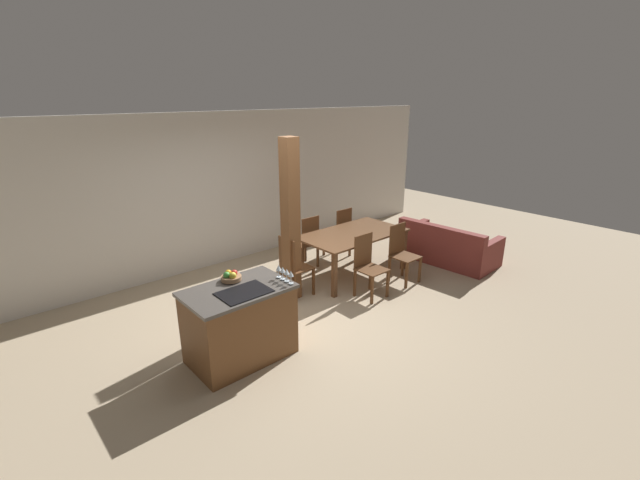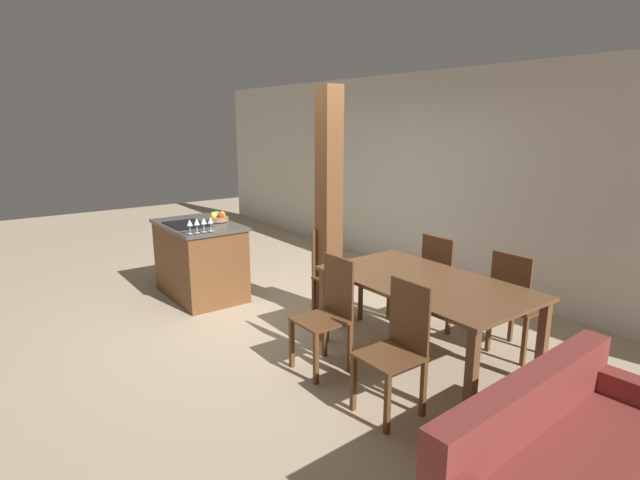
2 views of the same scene
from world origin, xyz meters
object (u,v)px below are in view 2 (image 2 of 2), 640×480
object	(u,v)px
wine_glass_end	(210,221)
dining_chair_near_left	(328,312)
dining_table	(425,290)
fruit_bowl	(218,217)
timber_post	(329,206)
dining_chair_near_right	(397,346)
dining_chair_head_end	(333,272)
dining_chair_far_right	(515,303)
kitchen_island	(200,260)
dining_chair_far_left	(443,280)
wine_glass_far	(204,221)
wine_glass_near	(190,223)
wine_glass_middle	(197,222)

from	to	relation	value
wine_glass_end	dining_chair_near_left	bearing A→B (deg)	6.65
wine_glass_end	dining_table	world-z (taller)	wine_glass_end
fruit_bowl	timber_post	distance (m)	1.52
wine_glass_end	dining_chair_near_right	size ratio (longest dim) A/B	0.16
wine_glass_end	timber_post	distance (m)	1.30
wine_glass_end	dining_chair_head_end	size ratio (longest dim) A/B	0.16
dining_chair_far_right	timber_post	world-z (taller)	timber_post
kitchen_island	wine_glass_end	distance (m)	0.78
dining_chair_far_right	fruit_bowl	bearing A→B (deg)	23.84
dining_chair_near_left	dining_chair_far_left	bearing A→B (deg)	90.00
wine_glass_far	dining_chair_far_right	xyz separation A→B (m)	(2.64, 1.76, -0.52)
wine_glass_near	dining_chair_head_end	size ratio (longest dim) A/B	0.16
wine_glass_middle	dining_chair_head_end	size ratio (longest dim) A/B	0.16
dining_chair_far_left	dining_table	bearing A→B (deg)	119.14
kitchen_island	fruit_bowl	size ratio (longest dim) A/B	4.97
dining_chair_near_right	wine_glass_near	bearing A→B (deg)	-170.35
wine_glass_far	wine_glass_near	bearing A→B (deg)	-90.00
kitchen_island	timber_post	xyz separation A→B (m)	(1.43, 0.85, 0.76)
wine_glass_middle	dining_chair_far_right	bearing A→B (deg)	34.83
kitchen_island	dining_chair_far_left	xyz separation A→B (m)	(2.35, 1.61, 0.05)
kitchen_island	dining_chair_far_right	bearing A→B (deg)	26.89
dining_chair_near_left	timber_post	xyz separation A→B (m)	(-0.92, 0.71, 0.71)
fruit_bowl	dining_table	bearing A→B (deg)	13.34
wine_glass_far	dining_chair_near_left	size ratio (longest dim) A/B	0.16
dining_chair_near_right	fruit_bowl	bearing A→B (deg)	178.28
fruit_bowl	dining_chair_near_right	bearing A→B (deg)	-1.72
wine_glass_far	wine_glass_end	xyz separation A→B (m)	(0.00, 0.08, 0.00)
fruit_bowl	dining_chair_far_left	world-z (taller)	fruit_bowl
dining_chair_near_right	dining_chair_far_left	distance (m)	1.68
fruit_bowl	dining_table	xyz separation A→B (m)	(2.70, 0.64, -0.29)
dining_chair_far_right	wine_glass_middle	bearing A→B (deg)	34.83
dining_table	fruit_bowl	bearing A→B (deg)	-166.66
wine_glass_near	dining_table	bearing A→B (deg)	27.91
kitchen_island	dining_chair_near_right	world-z (taller)	dining_chair_near_right
fruit_bowl	wine_glass_end	xyz separation A→B (m)	(0.47, -0.31, 0.07)
wine_glass_middle	timber_post	distance (m)	1.42
fruit_bowl	dining_table	distance (m)	2.79
wine_glass_near	timber_post	size ratio (longest dim) A/B	0.06
dining_chair_far_left	timber_post	distance (m)	1.39
fruit_bowl	dining_chair_far_left	distance (m)	2.71
fruit_bowl	wine_glass_middle	world-z (taller)	wine_glass_middle
wine_glass_far	wine_glass_end	world-z (taller)	same
wine_glass_near	wine_glass_far	world-z (taller)	same
dining_table	wine_glass_far	bearing A→B (deg)	-155.34
dining_table	dining_chair_far_left	size ratio (longest dim) A/B	1.88
dining_chair_far_left	kitchen_island	bearing A→B (deg)	34.36
dining_table	timber_post	xyz separation A→B (m)	(-1.33, -0.02, 0.55)
wine_glass_near	dining_chair_far_right	xyz separation A→B (m)	(2.64, 1.92, -0.52)
wine_glass_middle	dining_chair_near_left	bearing A→B (deg)	11.48
wine_glass_middle	dining_chair_far_left	world-z (taller)	wine_glass_middle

